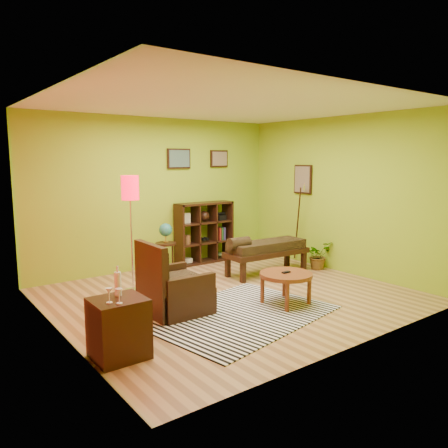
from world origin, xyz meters
TOP-DOWN VIEW (x-y plane):
  - ground at (0.00, 0.00)m, footprint 5.00×5.00m
  - room_shell at (-0.09, 0.01)m, footprint 5.04×4.54m
  - zebra_rug at (-0.43, -0.72)m, footprint 2.68×2.13m
  - coffee_table at (0.38, -0.78)m, footprint 0.74×0.74m
  - armchair at (-1.09, -0.13)m, footprint 0.81×0.82m
  - side_cabinet at (-2.20, -0.96)m, footprint 0.53×0.48m
  - floor_lamp at (-1.11, 1.05)m, footprint 0.27×0.27m
  - globe_table at (-0.14, 1.74)m, footprint 0.37×0.37m
  - cube_shelf at (0.91, 2.03)m, footprint 1.20×0.35m
  - bench at (1.24, 0.62)m, footprint 1.61×0.63m
  - potted_plant at (2.30, 0.31)m, footprint 0.47×0.52m

SIDE VIEW (x-z plane):
  - ground at x=0.00m, z-range 0.00..0.00m
  - zebra_rug at x=-0.43m, z-range 0.00..0.01m
  - potted_plant at x=2.30m, z-range 0.00..0.40m
  - armchair at x=-1.09m, z-range -0.19..0.79m
  - side_cabinet at x=-2.20m, z-range -0.15..0.79m
  - coffee_table at x=0.38m, z-range 0.15..0.63m
  - bench at x=1.24m, z-range 0.10..0.83m
  - cube_shelf at x=0.91m, z-range 0.00..1.20m
  - globe_table at x=-0.14m, z-range 0.23..1.14m
  - floor_lamp at x=-1.11m, z-range 0.56..2.35m
  - room_shell at x=-0.09m, z-range 0.39..3.21m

